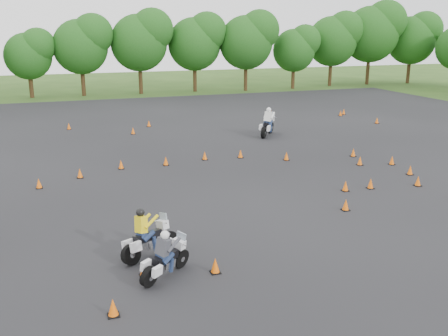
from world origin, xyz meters
TOP-DOWN VIEW (x-y plane):
  - ground at (0.00, 0.00)m, footprint 140.00×140.00m
  - asphalt_pad at (0.00, 6.00)m, footprint 62.00×62.00m
  - treeline at (3.85, 34.77)m, footprint 86.86×32.49m
  - traffic_cones at (-0.64, 7.11)m, footprint 36.15×33.51m
  - rider_grey at (-4.14, -2.61)m, footprint 1.99×1.72m
  - rider_yellow at (-4.24, -1.24)m, footprint 2.21×1.52m
  - rider_white at (6.84, 14.85)m, footprint 2.20×2.49m

SIDE VIEW (x-z plane):
  - ground at x=0.00m, z-range 0.00..0.00m
  - asphalt_pad at x=0.00m, z-range 0.01..0.01m
  - traffic_cones at x=-0.64m, z-range 0.01..0.46m
  - rider_grey at x=-4.14m, z-range 0.00..1.57m
  - rider_yellow at x=-4.24m, z-range 0.00..1.66m
  - rider_white at x=6.84m, z-range 0.00..1.98m
  - treeline at x=3.85m, z-range -0.95..10.11m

